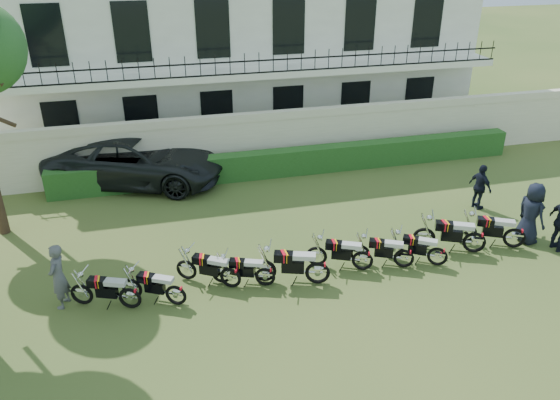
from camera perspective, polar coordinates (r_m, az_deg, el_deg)
The scene contains 19 objects.
ground at distance 14.94m, azimuth 5.15°, elevation -8.44°, with size 100.00×100.00×0.00m, color #345120.
perimeter_wall at distance 21.27m, azimuth -1.70°, elevation 6.26°, with size 30.00×0.35×2.30m.
hedge at distance 21.02m, azimuth 1.47°, elevation 4.04°, with size 18.00×0.60×1.00m, color #1D4117.
building at distance 26.25m, azimuth -4.73°, elevation 15.85°, with size 20.40×9.60×7.40m.
motorcycle_0 at distance 14.14m, azimuth -15.46°, elevation -9.38°, with size 1.75×0.83×1.01m.
motorcycle_1 at distance 14.01m, azimuth -10.85°, elevation -9.28°, with size 1.60×0.93×0.97m.
motorcycle_2 at distance 14.42m, azimuth -5.21°, elevation -7.60°, with size 1.64×1.04×1.01m.
motorcycle_3 at distance 14.46m, azimuth -1.56°, elevation -7.58°, with size 1.63×0.75×0.93m.
motorcycle_4 at distance 14.50m, azimuth 3.97°, elevation -7.06°, with size 2.01×0.87×1.14m.
motorcycle_5 at distance 15.22m, azimuth 8.65°, elevation -5.81°, with size 1.73×0.91×1.02m.
motorcycle_6 at distance 15.56m, azimuth 12.87°, elevation -5.53°, with size 1.64×0.89×0.97m.
motorcycle_7 at distance 15.88m, azimuth 16.19°, elevation -5.26°, with size 1.55×1.02×0.97m.
motorcycle_8 at distance 16.77m, azimuth 19.72°, elevation -3.71°, with size 1.94×1.02×1.14m.
motorcycle_9 at distance 17.47m, azimuth 23.37°, elevation -3.21°, with size 1.83×1.03×1.09m.
suv at distance 20.83m, azimuth -14.81°, elevation 4.09°, with size 2.96×6.42×1.78m, color black.
inspector at distance 14.59m, azimuth -22.16°, elevation -7.40°, with size 0.63×0.42×1.74m, color #5D5D62.
officer_3 at distance 17.83m, azimuth 24.78°, elevation -1.26°, with size 0.93×0.61×1.91m, color black.
officer_4 at distance 18.30m, azimuth 24.77°, elevation -0.86°, with size 0.85×0.66×1.74m, color black.
officer_5 at distance 19.40m, azimuth 20.19°, elevation 1.28°, with size 0.93×0.39×1.58m, color black.
Camera 1 is at (-4.26, -11.50, 8.53)m, focal length 35.00 mm.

